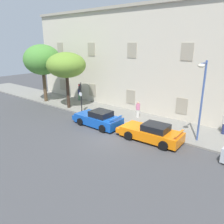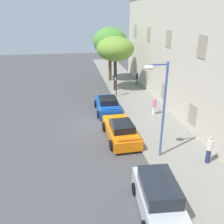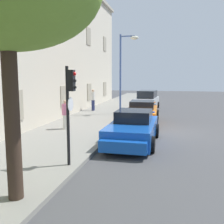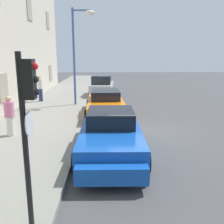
# 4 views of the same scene
# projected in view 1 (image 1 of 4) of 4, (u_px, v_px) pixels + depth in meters

# --- Properties ---
(ground_plane) EXTENTS (80.00, 80.00, 0.00)m
(ground_plane) POSITION_uv_depth(u_px,v_px,m) (112.00, 137.00, 17.73)
(ground_plane) COLOR #444447
(sidewalk) EXTENTS (60.00, 4.47, 0.14)m
(sidewalk) POSITION_uv_depth(u_px,v_px,m) (142.00, 121.00, 21.17)
(sidewalk) COLOR gray
(sidewalk) RESTS_ON ground
(building_facade) EXTENTS (36.04, 4.21, 10.90)m
(building_facade) POSITION_uv_depth(u_px,v_px,m) (165.00, 61.00, 22.58)
(building_facade) COLOR beige
(building_facade) RESTS_ON ground
(sportscar_red_lead) EXTENTS (4.80, 2.21, 1.46)m
(sportscar_red_lead) POSITION_uv_depth(u_px,v_px,m) (97.00, 119.00, 20.08)
(sportscar_red_lead) COLOR #144CB2
(sportscar_red_lead) RESTS_ON ground
(sportscar_yellow_flank) EXTENTS (5.15, 2.28, 1.40)m
(sportscar_yellow_flank) POSITION_uv_depth(u_px,v_px,m) (149.00, 132.00, 17.03)
(sportscar_yellow_flank) COLOR orange
(sportscar_yellow_flank) RESTS_ON ground
(tree_near_kerb) EXTENTS (4.24, 4.24, 6.16)m
(tree_near_kerb) POSITION_uv_depth(u_px,v_px,m) (66.00, 65.00, 23.87)
(tree_near_kerb) COLOR #38281E
(tree_near_kerb) RESTS_ON sidewalk
(tree_midblock) EXTENTS (4.39, 4.39, 6.94)m
(tree_midblock) POSITION_uv_depth(u_px,v_px,m) (42.00, 60.00, 26.57)
(tree_midblock) COLOR brown
(tree_midblock) RESTS_ON sidewalk
(traffic_light) EXTENTS (0.44, 0.36, 3.20)m
(traffic_light) POSITION_uv_depth(u_px,v_px,m) (80.00, 92.00, 22.85)
(traffic_light) COLOR black
(traffic_light) RESTS_ON sidewalk
(street_lamp) EXTENTS (0.44, 1.42, 5.96)m
(street_lamp) POSITION_uv_depth(u_px,v_px,m) (202.00, 88.00, 15.32)
(street_lamp) COLOR #3F5999
(street_lamp) RESTS_ON sidewalk
(pedestrian_admiring) EXTENTS (0.40, 0.40, 1.79)m
(pedestrian_admiring) POSITION_uv_depth(u_px,v_px,m) (224.00, 123.00, 17.74)
(pedestrian_admiring) COLOR navy
(pedestrian_admiring) RESTS_ON sidewalk
(pedestrian_strolling) EXTENTS (0.52, 0.52, 1.61)m
(pedestrian_strolling) POSITION_uv_depth(u_px,v_px,m) (138.00, 109.00, 21.82)
(pedestrian_strolling) COLOR silver
(pedestrian_strolling) RESTS_ON sidewalk
(pedestrian_bystander) EXTENTS (0.35, 0.35, 1.68)m
(pedestrian_bystander) POSITION_uv_depth(u_px,v_px,m) (79.00, 94.00, 28.28)
(pedestrian_bystander) COLOR #4C7F59
(pedestrian_bystander) RESTS_ON sidewalk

